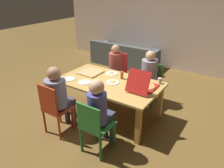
% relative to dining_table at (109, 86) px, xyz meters
% --- Properties ---
extents(ground_plane, '(20.00, 20.00, 0.00)m').
position_rel_dining_table_xyz_m(ground_plane, '(0.00, 0.00, -0.64)').
color(ground_plane, brown).
extents(back_wall, '(7.55, 0.12, 2.75)m').
position_rel_dining_table_xyz_m(back_wall, '(0.00, 3.28, 0.73)').
color(back_wall, beige).
rests_on(back_wall, ground).
extents(dining_table, '(1.94, 1.10, 0.74)m').
position_rel_dining_table_xyz_m(dining_table, '(0.00, 0.00, 0.00)').
color(dining_table, tan).
rests_on(dining_table, ground).
extents(chair_0, '(0.46, 0.45, 0.86)m').
position_rel_dining_table_xyz_m(chair_0, '(0.42, 1.00, -0.15)').
color(chair_0, '#346E32').
rests_on(chair_0, ground).
extents(person_0, '(0.34, 0.54, 1.18)m').
position_rel_dining_table_xyz_m(person_0, '(0.42, 0.85, 0.05)').
color(person_0, '#393749').
rests_on(person_0, ground).
extents(chair_1, '(0.43, 0.44, 0.90)m').
position_rel_dining_table_xyz_m(chair_1, '(0.42, -1.01, -0.15)').
color(chair_1, '#256E2F').
rests_on(chair_1, ground).
extents(person_1, '(0.29, 0.49, 1.22)m').
position_rel_dining_table_xyz_m(person_1, '(0.42, -0.86, 0.07)').
color(person_1, '#2F3A4D').
rests_on(person_1, ground).
extents(chair_2, '(0.40, 0.45, 0.93)m').
position_rel_dining_table_xyz_m(chair_2, '(-0.44, 1.01, -0.15)').
color(chair_2, red).
rests_on(chair_2, ground).
extents(person_2, '(0.31, 0.54, 1.17)m').
position_rel_dining_table_xyz_m(person_2, '(-0.44, 0.85, 0.04)').
color(person_2, '#323B46').
rests_on(person_2, ground).
extents(chair_3, '(0.41, 0.41, 0.95)m').
position_rel_dining_table_xyz_m(chair_3, '(-0.44, -1.01, -0.11)').
color(chair_3, '#AD3519').
rests_on(chair_3, ground).
extents(person_3, '(0.35, 0.50, 1.23)m').
position_rel_dining_table_xyz_m(person_3, '(-0.44, -0.88, 0.08)').
color(person_3, '#403746').
rests_on(person_3, ground).
extents(pizza_box_0, '(0.42, 0.42, 0.03)m').
position_rel_dining_table_xyz_m(pizza_box_0, '(-0.55, 0.14, 0.11)').
color(pizza_box_0, tan).
rests_on(pizza_box_0, dining_table).
extents(pizza_box_1, '(0.41, 0.56, 0.40)m').
position_rel_dining_table_xyz_m(pizza_box_1, '(0.67, 0.09, 0.15)').
color(pizza_box_1, red).
rests_on(pizza_box_1, dining_table).
extents(plate_0, '(0.24, 0.24, 0.03)m').
position_rel_dining_table_xyz_m(plate_0, '(-0.17, 0.34, 0.10)').
color(plate_0, white).
rests_on(plate_0, dining_table).
extents(plate_1, '(0.25, 0.25, 0.03)m').
position_rel_dining_table_xyz_m(plate_1, '(0.08, -0.01, 0.10)').
color(plate_1, white).
rests_on(plate_1, dining_table).
extents(plate_2, '(0.23, 0.23, 0.01)m').
position_rel_dining_table_xyz_m(plate_2, '(-0.70, -0.34, 0.10)').
color(plate_2, white).
rests_on(plate_2, dining_table).
extents(plate_3, '(0.24, 0.24, 0.01)m').
position_rel_dining_table_xyz_m(plate_3, '(-0.36, -0.29, 0.10)').
color(plate_3, white).
rests_on(plate_3, dining_table).
extents(drinking_glass_0, '(0.07, 0.07, 0.11)m').
position_rel_dining_table_xyz_m(drinking_glass_0, '(0.83, 0.44, 0.15)').
color(drinking_glass_0, silver).
rests_on(drinking_glass_0, dining_table).
extents(drinking_glass_1, '(0.06, 0.06, 0.15)m').
position_rel_dining_table_xyz_m(drinking_glass_1, '(0.13, 0.25, 0.16)').
color(drinking_glass_1, '#B74A28').
rests_on(drinking_glass_1, dining_table).
extents(couch, '(2.11, 0.88, 0.74)m').
position_rel_dining_table_xyz_m(couch, '(-1.25, 2.68, -0.38)').
color(couch, '#4C5458').
rests_on(couch, ground).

